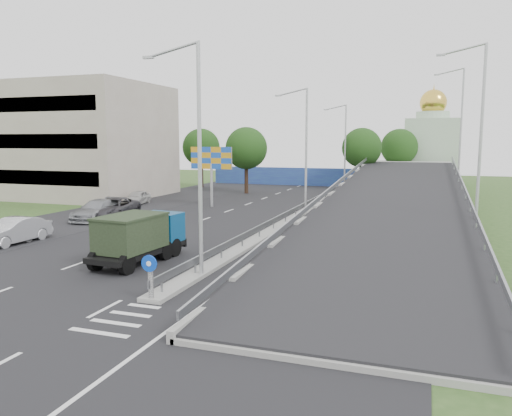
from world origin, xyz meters
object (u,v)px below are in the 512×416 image
at_px(billboard, 211,161).
at_px(parked_car_a, 4,233).
at_px(parked_car_d, 98,210).
at_px(parked_car_e, 137,198).
at_px(lamp_post_far, 344,143).
at_px(dump_truck, 140,235).
at_px(sign_bollard, 150,277).
at_px(lamp_post_near, 196,147).
at_px(lamp_post_mid, 304,144).
at_px(church, 431,146).
at_px(parked_car_b, 14,231).
at_px(parked_car_c, 113,208).

xyz_separation_m(billboard, parked_car_a, (-4.68, -19.36, -3.49)).
distance_m(parked_car_d, parked_car_e, 9.48).
height_order(lamp_post_far, dump_truck, lamp_post_far).
xyz_separation_m(sign_bollard, dump_truck, (-3.82, 5.41, 0.35)).
distance_m(lamp_post_near, lamp_post_mid, 20.00).
distance_m(sign_bollard, parked_car_d, 21.37).
height_order(parked_car_a, parked_car_d, parked_car_d).
bearing_deg(church, parked_car_d, -120.01).
distance_m(lamp_post_far, parked_car_a, 40.16).
bearing_deg(parked_car_b, parked_car_e, 101.32).
bearing_deg(parked_car_a, parked_car_c, 90.90).
xyz_separation_m(dump_truck, parked_car_a, (-9.86, 1.05, -0.69)).
relative_size(billboard, parked_car_e, 1.41).
bearing_deg(church, lamp_post_mid, -106.22).
height_order(lamp_post_near, parked_car_a, lamp_post_near).
bearing_deg(sign_bollard, billboard, 109.21).
height_order(parked_car_b, parked_car_d, parked_car_d).
height_order(sign_bollard, church, church).
bearing_deg(church, parked_car_c, -120.02).
bearing_deg(lamp_post_far, church, 54.76).
xyz_separation_m(lamp_post_near, parked_car_c, (-13.67, 13.22, -5.01)).
height_order(lamp_post_near, church, church).
height_order(sign_bollard, lamp_post_far, lamp_post_far).
bearing_deg(parked_car_e, parked_car_a, -91.09).
distance_m(lamp_post_near, parked_car_b, 14.76).
distance_m(parked_car_a, parked_car_e, 18.95).
relative_size(lamp_post_far, parked_car_e, 2.59).
distance_m(parked_car_b, parked_car_d, 9.09).
height_order(sign_bollard, lamp_post_mid, lamp_post_mid).
height_order(lamp_post_near, parked_car_d, lamp_post_near).
bearing_deg(dump_truck, parked_car_c, 134.46).
bearing_deg(sign_bollard, lamp_post_near, 88.36).
distance_m(parked_car_c, parked_car_e, 8.66).
bearing_deg(lamp_post_mid, sign_bollard, -90.26).
relative_size(church, parked_car_d, 2.56).
bearing_deg(lamp_post_far, lamp_post_mid, -90.00).
bearing_deg(parked_car_b, dump_truck, -7.34).
height_order(church, billboard, church).
height_order(lamp_post_mid, billboard, lamp_post_mid).
xyz_separation_m(parked_car_b, parked_car_c, (-0.15, 10.10, 0.03)).
xyz_separation_m(parked_car_b, parked_car_e, (-3.07, 18.25, -0.11)).
bearing_deg(parked_car_a, parked_car_e, 100.03).
relative_size(sign_bollard, parked_car_b, 0.36).
distance_m(dump_truck, parked_car_d, 14.82).
bearing_deg(parked_car_d, dump_truck, -48.04).
bearing_deg(parked_car_d, lamp_post_far, 60.52).
distance_m(church, parked_car_a, 56.75).
xyz_separation_m(lamp_post_near, dump_truck, (-3.93, 1.58, -4.42)).
xyz_separation_m(church, billboard, (-19.00, -32.00, -1.12)).
bearing_deg(parked_car_a, lamp_post_near, -9.28).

